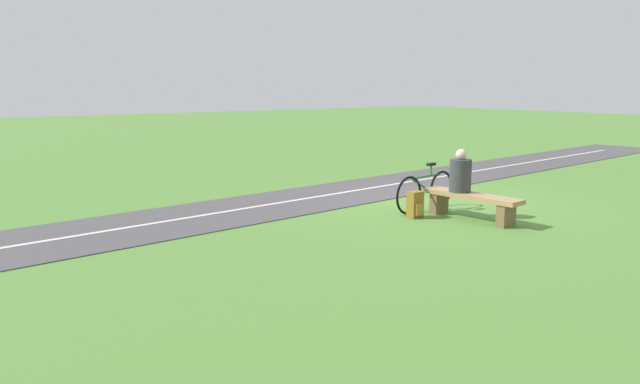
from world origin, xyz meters
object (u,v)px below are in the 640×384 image
Objects in this scene: bicycle at (426,191)px; bench at (471,201)px; person_seated at (460,174)px; backpack at (415,205)px.

bench is at bearing 89.22° from bicycle.
person_seated is 0.45× the size of bicycle.
bench is 0.99m from bicycle.
person_seated reaches higher than bench.
person_seated is 1.61× the size of backpack.
bench is 1.11× the size of bicycle.
backpack is (0.42, 0.66, -0.54)m from person_seated.
bench is at bearing -180.00° from person_seated.
bicycle is (0.98, 0.11, 0.05)m from bench.
bicycle is at bearing 1.19° from bench.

